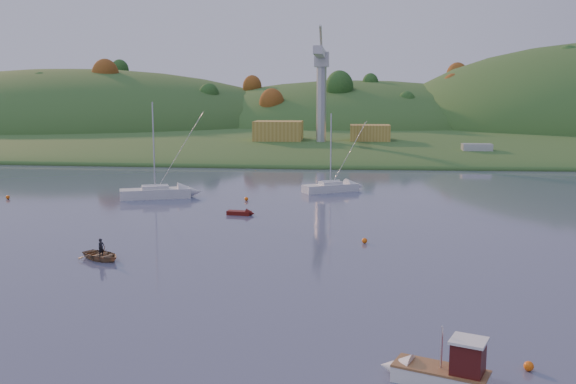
# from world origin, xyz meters

# --- Properties ---
(far_shore) EXTENTS (620.00, 220.00, 1.50)m
(far_shore) POSITION_xyz_m (0.00, 230.00, 0.00)
(far_shore) COLOR #294F1F
(far_shore) RESTS_ON ground
(shore_slope) EXTENTS (640.00, 150.00, 7.00)m
(shore_slope) POSITION_xyz_m (0.00, 165.00, 0.00)
(shore_slope) COLOR #294F1F
(shore_slope) RESTS_ON ground
(hill_left) EXTENTS (170.00, 140.00, 44.00)m
(hill_left) POSITION_xyz_m (-90.00, 200.00, 0.00)
(hill_left) COLOR #294F1F
(hill_left) RESTS_ON ground
(hill_center) EXTENTS (140.00, 120.00, 36.00)m
(hill_center) POSITION_xyz_m (10.00, 210.00, 0.00)
(hill_center) COLOR #294F1F
(hill_center) RESTS_ON ground
(hillside_trees) EXTENTS (280.00, 50.00, 32.00)m
(hillside_trees) POSITION_xyz_m (0.00, 185.00, 0.00)
(hillside_trees) COLOR #19461B
(hillside_trees) RESTS_ON ground
(wharf) EXTENTS (42.00, 16.00, 2.40)m
(wharf) POSITION_xyz_m (5.00, 122.00, 1.20)
(wharf) COLOR slate
(wharf) RESTS_ON ground
(shed_west) EXTENTS (11.00, 8.00, 4.80)m
(shed_west) POSITION_xyz_m (-8.00, 123.00, 4.80)
(shed_west) COLOR #A78537
(shed_west) RESTS_ON wharf
(shed_east) EXTENTS (9.00, 7.00, 4.00)m
(shed_east) POSITION_xyz_m (13.00, 124.00, 4.40)
(shed_east) COLOR #A78537
(shed_east) RESTS_ON wharf
(dock_crane) EXTENTS (3.20, 28.00, 20.30)m
(dock_crane) POSITION_xyz_m (2.00, 118.39, 17.17)
(dock_crane) COLOR #B7B7BC
(dock_crane) RESTS_ON wharf
(fishing_boat) EXTENTS (5.44, 3.49, 3.33)m
(fishing_boat) POSITION_xyz_m (12.60, 5.13, 0.74)
(fishing_boat) COLOR white
(fishing_boat) RESTS_ON ground
(sailboat_near) EXTENTS (9.40, 5.71, 12.53)m
(sailboat_near) POSITION_xyz_m (-16.87, 56.78, 0.80)
(sailboat_near) COLOR silver
(sailboat_near) RESTS_ON ground
(sailboat_far) EXTENTS (7.97, 5.95, 10.89)m
(sailboat_far) POSITION_xyz_m (5.87, 64.38, 0.71)
(sailboat_far) COLOR silver
(sailboat_far) RESTS_ON ground
(canoe) EXTENTS (4.74, 4.37, 0.80)m
(canoe) POSITION_xyz_m (-11.89, 25.71, 0.40)
(canoe) COLOR #917350
(canoe) RESTS_ON ground
(paddler) EXTENTS (0.61, 0.68, 1.55)m
(paddler) POSITION_xyz_m (-11.89, 25.71, 0.78)
(paddler) COLOR black
(paddler) RESTS_ON ground
(red_tender) EXTENTS (3.29, 1.52, 1.08)m
(red_tender) POSITION_xyz_m (-3.32, 46.27, 0.22)
(red_tender) COLOR #56100C
(red_tender) RESTS_ON ground
(work_vessel) EXTENTS (13.68, 5.08, 3.50)m
(work_vessel) POSITION_xyz_m (34.01, 108.00, 1.25)
(work_vessel) COLOR slate
(work_vessel) RESTS_ON ground
(buoy_0) EXTENTS (0.50, 0.50, 0.50)m
(buoy_0) POSITION_xyz_m (17.52, 7.01, 0.25)
(buoy_0) COLOR orange
(buoy_0) RESTS_ON ground
(buoy_1) EXTENTS (0.50, 0.50, 0.50)m
(buoy_1) POSITION_xyz_m (9.96, 33.73, 0.25)
(buoy_1) COLOR orange
(buoy_1) RESTS_ON ground
(buoy_2) EXTENTS (0.50, 0.50, 0.50)m
(buoy_2) POSITION_xyz_m (-35.74, 54.13, 0.25)
(buoy_2) COLOR orange
(buoy_2) RESTS_ON ground
(buoy_3) EXTENTS (0.50, 0.50, 0.50)m
(buoy_3) POSITION_xyz_m (-4.62, 55.81, 0.25)
(buoy_3) COLOR orange
(buoy_3) RESTS_ON ground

